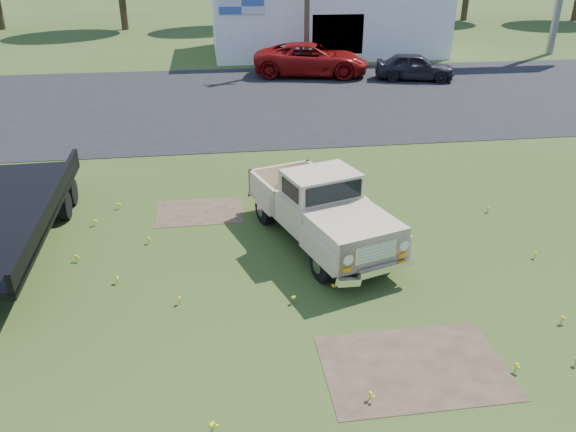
{
  "coord_description": "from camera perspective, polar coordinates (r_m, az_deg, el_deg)",
  "views": [
    {
      "loc": [
        -1.57,
        -9.86,
        6.27
      ],
      "look_at": [
        -0.03,
        1.0,
        0.95
      ],
      "focal_mm": 35.0,
      "sensor_mm": 36.0,
      "label": 1
    }
  ],
  "objects": [
    {
      "name": "dirt_patch_a",
      "position": [
        9.79,
        12.68,
        -14.72
      ],
      "size": [
        3.0,
        2.0,
        0.01
      ],
      "primitive_type": "cube",
      "color": "#473526",
      "rests_on": "ground"
    },
    {
      "name": "red_pickup",
      "position": [
        30.51,
        2.4,
        15.58
      ],
      "size": [
        6.43,
        3.98,
        1.66
      ],
      "primitive_type": "imported",
      "rotation": [
        0.0,
        0.0,
        1.35
      ],
      "color": "maroon",
      "rests_on": "ground"
    },
    {
      "name": "dirt_patch_b",
      "position": [
        14.76,
        -8.97,
        0.41
      ],
      "size": [
        2.2,
        1.6,
        0.01
      ],
      "primitive_type": "cube",
      "color": "#473526",
      "rests_on": "ground"
    },
    {
      "name": "ground",
      "position": [
        11.79,
        0.83,
        -6.25
      ],
      "size": [
        140.0,
        140.0,
        0.0
      ],
      "primitive_type": "plane",
      "color": "#304415",
      "rests_on": "ground"
    },
    {
      "name": "asphalt_lot",
      "position": [
        25.69,
        -4.42,
        11.67
      ],
      "size": [
        90.0,
        14.0,
        0.02
      ],
      "primitive_type": "cube",
      "color": "black",
      "rests_on": "ground"
    },
    {
      "name": "vintage_pickup_truck",
      "position": [
        12.76,
        3.3,
        0.84
      ],
      "size": [
        3.25,
        5.17,
        1.75
      ],
      "primitive_type": null,
      "rotation": [
        0.0,
        0.0,
        0.31
      ],
      "color": "beige",
      "rests_on": "ground"
    },
    {
      "name": "dark_sedan",
      "position": [
        30.17,
        12.76,
        14.57
      ],
      "size": [
        4.24,
        2.61,
        1.35
      ],
      "primitive_type": "imported",
      "rotation": [
        0.0,
        0.0,
        1.29
      ],
      "color": "black",
      "rests_on": "ground"
    },
    {
      "name": "commercial_building",
      "position": [
        37.85,
        3.71,
        19.5
      ],
      "size": [
        14.2,
        8.2,
        4.15
      ],
      "color": "silver",
      "rests_on": "ground"
    }
  ]
}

